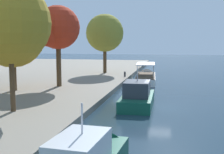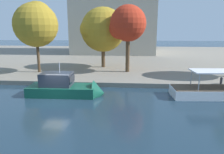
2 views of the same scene
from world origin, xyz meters
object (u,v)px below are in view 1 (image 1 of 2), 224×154
(motor_yacht_1, at_px, (138,98))
(tour_boat_2, at_px, (146,79))
(mooring_bollard_0, at_px, (125,74))
(tree_5, at_px, (106,32))
(tree_1, at_px, (11,19))
(tree_2, at_px, (57,28))
(tree_4, at_px, (12,33))

(motor_yacht_1, distance_m, tour_boat_2, 17.46)
(tour_boat_2, height_order, mooring_bollard_0, tour_boat_2)
(mooring_bollard_0, relative_size, tree_5, 0.08)
(motor_yacht_1, relative_size, mooring_bollard_0, 9.82)
(motor_yacht_1, distance_m, tree_1, 13.78)
(tour_boat_2, bearing_deg, tree_1, 157.18)
(tour_boat_2, height_order, tree_5, tree_5)
(tree_2, bearing_deg, tree_1, -173.67)
(motor_yacht_1, xyz_separation_m, mooring_bollard_0, (17.93, 4.19, 0.39))
(tour_boat_2, xyz_separation_m, tree_2, (-11.09, 10.01, 7.54))
(mooring_bollard_0, relative_size, tree_2, 0.08)
(tree_5, bearing_deg, mooring_bollard_0, -139.68)
(tree_2, height_order, tree_5, tree_5)
(motor_yacht_1, xyz_separation_m, tree_5, (23.00, 8.49, 7.09))
(tree_2, xyz_separation_m, tree_5, (16.65, -2.31, -0.16))
(mooring_bollard_0, height_order, tree_5, tree_5)
(motor_yacht_1, relative_size, tree_4, 0.82)
(tour_boat_2, height_order, tree_4, tree_4)
(motor_yacht_1, bearing_deg, tree_5, 19.20)
(tree_2, relative_size, tree_4, 0.99)
(tree_2, height_order, tree_4, tree_4)
(mooring_bollard_0, bearing_deg, motor_yacht_1, -166.85)
(tree_1, xyz_separation_m, tree_5, (30.04, -0.83, -0.22))
(tree_4, bearing_deg, tree_1, -150.37)
(tree_5, bearing_deg, tree_2, 172.09)
(tree_5, bearing_deg, tree_1, 178.43)
(motor_yacht_1, relative_size, tree_1, 0.79)
(tree_2, relative_size, tree_5, 0.97)
(tree_4, bearing_deg, tree_5, -16.59)
(tree_2, bearing_deg, motor_yacht_1, -120.45)
(tour_boat_2, relative_size, tree_4, 1.15)
(motor_yacht_1, height_order, tree_1, tree_1)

